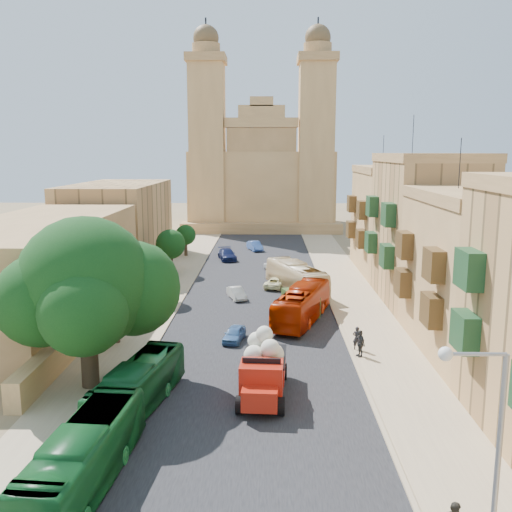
{
  "coord_description": "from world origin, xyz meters",
  "views": [
    {
      "loc": [
        1.12,
        -28.16,
        13.87
      ],
      "look_at": [
        0.0,
        26.0,
        4.0
      ],
      "focal_mm": 40.0,
      "sensor_mm": 36.0,
      "label": 1
    }
  ],
  "objects_px": {
    "church": "(262,176)",
    "street_tree_a": "(115,301)",
    "car_white_a": "(237,293)",
    "car_dkblue": "(227,254)",
    "bus_red_east": "(302,304)",
    "bus_cream_east": "(296,277)",
    "pedestrian_c": "(360,343)",
    "bus_green_south": "(84,457)",
    "red_truck": "(263,367)",
    "street_tree_b": "(149,263)",
    "pedestrian_a": "(357,338)",
    "car_blue_b": "(255,246)",
    "olive_pickup": "(300,303)",
    "street_tree_c": "(171,244)",
    "bus_green_north": "(138,386)",
    "ficus_tree": "(87,288)",
    "car_cream": "(277,282)",
    "street_tree_d": "(186,235)",
    "streetlamp": "(484,442)",
    "car_blue_a": "(234,334)",
    "car_white_b": "(274,265)"
  },
  "relations": [
    {
      "from": "pedestrian_a",
      "to": "car_blue_b",
      "type": "bearing_deg",
      "value": -56.93
    },
    {
      "from": "bus_cream_east",
      "to": "street_tree_c",
      "type": "bearing_deg",
      "value": -51.25
    },
    {
      "from": "car_white_a",
      "to": "car_dkblue",
      "type": "xyz_separation_m",
      "value": [
        -2.33,
        20.14,
        0.16
      ]
    },
    {
      "from": "church",
      "to": "bus_red_east",
      "type": "distance_m",
      "value": 61.61
    },
    {
      "from": "street_tree_b",
      "to": "street_tree_d",
      "type": "distance_m",
      "value": 24.01
    },
    {
      "from": "red_truck",
      "to": "car_cream",
      "type": "relative_size",
      "value": 1.68
    },
    {
      "from": "bus_red_east",
      "to": "pedestrian_c",
      "type": "height_order",
      "value": "bus_red_east"
    },
    {
      "from": "olive_pickup",
      "to": "bus_green_north",
      "type": "distance_m",
      "value": 21.71
    },
    {
      "from": "street_tree_a",
      "to": "car_dkblue",
      "type": "xyz_separation_m",
      "value": [
        5.82,
        33.07,
        -2.48
      ]
    },
    {
      "from": "car_blue_b",
      "to": "car_white_a",
      "type": "bearing_deg",
      "value": -110.99
    },
    {
      "from": "car_dkblue",
      "to": "pedestrian_c",
      "type": "xyz_separation_m",
      "value": [
        11.68,
        -35.66,
        0.23
      ]
    },
    {
      "from": "church",
      "to": "street_tree_d",
      "type": "height_order",
      "value": "church"
    },
    {
      "from": "street_tree_c",
      "to": "olive_pickup",
      "type": "height_order",
      "value": "street_tree_c"
    },
    {
      "from": "church",
      "to": "car_white_a",
      "type": "distance_m",
      "value": 54.46
    },
    {
      "from": "street_tree_c",
      "to": "car_white_a",
      "type": "distance_m",
      "value": 14.07
    },
    {
      "from": "street_tree_c",
      "to": "car_blue_b",
      "type": "xyz_separation_m",
      "value": [
        9.29,
        16.41,
        -2.84
      ]
    },
    {
      "from": "bus_green_south",
      "to": "car_blue_b",
      "type": "distance_m",
      "value": 59.18
    },
    {
      "from": "street_tree_d",
      "to": "car_blue_b",
      "type": "height_order",
      "value": "street_tree_d"
    },
    {
      "from": "ficus_tree",
      "to": "car_dkblue",
      "type": "relative_size",
      "value": 2.1
    },
    {
      "from": "street_tree_d",
      "to": "car_dkblue",
      "type": "relative_size",
      "value": 0.86
    },
    {
      "from": "car_blue_a",
      "to": "car_blue_b",
      "type": "height_order",
      "value": "car_blue_b"
    },
    {
      "from": "street_tree_d",
      "to": "car_blue_b",
      "type": "xyz_separation_m",
      "value": [
        9.29,
        4.41,
        -2.17
      ]
    },
    {
      "from": "street_tree_b",
      "to": "car_cream",
      "type": "distance_m",
      "value": 13.65
    },
    {
      "from": "streetlamp",
      "to": "bus_cream_east",
      "type": "distance_m",
      "value": 40.22
    },
    {
      "from": "church",
      "to": "street_tree_a",
      "type": "relative_size",
      "value": 7.61
    },
    {
      "from": "car_cream",
      "to": "car_blue_b",
      "type": "height_order",
      "value": "car_blue_b"
    },
    {
      "from": "street_tree_b",
      "to": "car_dkblue",
      "type": "relative_size",
      "value": 1.1
    },
    {
      "from": "ficus_tree",
      "to": "street_tree_b",
      "type": "height_order",
      "value": "ficus_tree"
    },
    {
      "from": "bus_red_east",
      "to": "bus_cream_east",
      "type": "height_order",
      "value": "bus_cream_east"
    },
    {
      "from": "bus_cream_east",
      "to": "ficus_tree",
      "type": "bearing_deg",
      "value": 39.56
    },
    {
      "from": "red_truck",
      "to": "car_white_b",
      "type": "relative_size",
      "value": 1.72
    },
    {
      "from": "church",
      "to": "red_truck",
      "type": "relative_size",
      "value": 5.39
    },
    {
      "from": "red_truck",
      "to": "olive_pickup",
      "type": "bearing_deg",
      "value": 79.86
    },
    {
      "from": "car_cream",
      "to": "bus_red_east",
      "type": "bearing_deg",
      "value": 116.23
    },
    {
      "from": "pedestrian_c",
      "to": "street_tree_c",
      "type": "bearing_deg",
      "value": -169.31
    },
    {
      "from": "car_blue_b",
      "to": "pedestrian_a",
      "type": "height_order",
      "value": "pedestrian_a"
    },
    {
      "from": "bus_green_south",
      "to": "bus_red_east",
      "type": "xyz_separation_m",
      "value": [
        10.5,
        24.14,
        0.08
      ]
    },
    {
      "from": "bus_green_south",
      "to": "red_truck",
      "type": "bearing_deg",
      "value": 56.3
    },
    {
      "from": "bus_green_north",
      "to": "car_blue_b",
      "type": "xyz_separation_m",
      "value": [
        5.24,
        51.41,
        -0.65
      ]
    },
    {
      "from": "olive_pickup",
      "to": "bus_green_south",
      "type": "height_order",
      "value": "bus_green_south"
    },
    {
      "from": "bus_green_north",
      "to": "pedestrian_a",
      "type": "distance_m",
      "value": 16.62
    },
    {
      "from": "street_tree_b",
      "to": "bus_cream_east",
      "type": "distance_m",
      "value": 14.68
    },
    {
      "from": "streetlamp",
      "to": "bus_green_north",
      "type": "xyz_separation_m",
      "value": [
        -13.68,
        13.0,
        -3.9
      ]
    },
    {
      "from": "street_tree_b",
      "to": "streetlamp",
      "type": "height_order",
      "value": "streetlamp"
    },
    {
      "from": "streetlamp",
      "to": "car_white_a",
      "type": "relative_size",
      "value": 2.44
    },
    {
      "from": "olive_pickup",
      "to": "pedestrian_c",
      "type": "bearing_deg",
      "value": -72.17
    },
    {
      "from": "car_cream",
      "to": "pedestrian_a",
      "type": "distance_m",
      "value": 19.6
    },
    {
      "from": "bus_red_east",
      "to": "car_blue_b",
      "type": "distance_m",
      "value": 35.08
    },
    {
      "from": "red_truck",
      "to": "olive_pickup",
      "type": "xyz_separation_m",
      "value": [
        3.11,
        17.39,
        -0.82
      ]
    },
    {
      "from": "street_tree_d",
      "to": "street_tree_a",
      "type": "bearing_deg",
      "value": -90.0
    }
  ]
}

